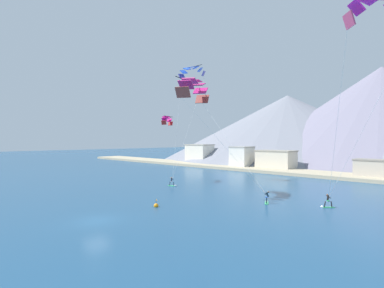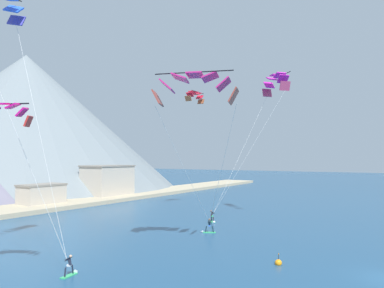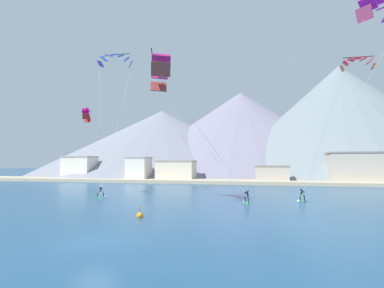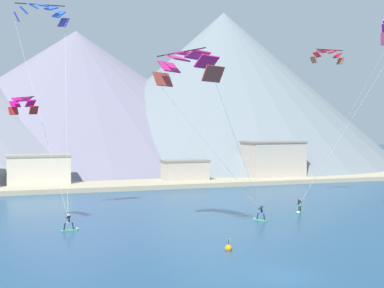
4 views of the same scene
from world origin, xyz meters
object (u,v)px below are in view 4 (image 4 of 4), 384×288
Objects in this scene: kitesurfer_mid_center at (71,226)px; race_marker_buoy at (228,248)px; parafoil_kite_distant_high_outer at (23,103)px; parafoil_kite_near_lead at (187,65)px; parafoil_kite_mid_center at (42,13)px; parafoil_kite_distant_low_drift at (327,55)px; kitesurfer_near_lead at (259,216)px; kitesurfer_near_trail at (299,209)px.

kitesurfer_mid_center is 16.01m from race_marker_buoy.
parafoil_kite_near_lead is at bearing -26.80° from parafoil_kite_distant_high_outer.
parafoil_kite_distant_low_drift is at bearing 5.30° from parafoil_kite_mid_center.
parafoil_kite_distant_low_drift reaches higher than kitesurfer_near_lead.
kitesurfer_near_lead is 0.08× the size of parafoil_kite_mid_center.
parafoil_kite_mid_center reaches higher than parafoil_kite_distant_high_outer.
parafoil_kite_near_lead is 14.63× the size of race_marker_buoy.
parafoil_kite_near_lead reaches higher than parafoil_kite_distant_high_outer.
parafoil_kite_mid_center is at bearing 135.67° from parafoil_kite_near_lead.
parafoil_kite_distant_low_drift is at bearing 31.28° from parafoil_kite_near_lead.
kitesurfer_mid_center is 39.96m from parafoil_kite_distant_low_drift.
parafoil_kite_mid_center is (-20.81, 7.56, 20.59)m from kitesurfer_near_lead.
kitesurfer_mid_center is at bearing 177.36° from kitesurfer_near_lead.
race_marker_buoy is (0.88, -7.29, -14.93)m from parafoil_kite_near_lead.
parafoil_kite_mid_center reaches higher than race_marker_buoy.
kitesurfer_mid_center is 12.24m from parafoil_kite_distant_high_outer.
parafoil_kite_distant_high_outer is 23.49m from race_marker_buoy.
race_marker_buoy is at bearing -136.21° from kitesurfer_near_trail.
kitesurfer_mid_center is (-25.04, -1.85, -0.02)m from kitesurfer_near_trail.
parafoil_kite_distant_low_drift is at bearing 35.64° from kitesurfer_near_lead.
kitesurfer_near_lead is 26.27m from parafoil_kite_distant_low_drift.
kitesurfer_near_lead is at bearing 53.62° from race_marker_buoy.
kitesurfer_near_trail is 22.22m from parafoil_kite_near_lead.
kitesurfer_near_lead is at bearing 23.03° from parafoil_kite_near_lead.
kitesurfer_near_trail is 22.07m from parafoil_kite_distant_low_drift.
race_marker_buoy is (10.56, -12.03, -0.27)m from kitesurfer_mid_center.
parafoil_kite_distant_high_outer is (-4.09, 2.22, 11.32)m from kitesurfer_mid_center.
parafoil_kite_near_lead is 3.28× the size of parafoil_kite_distant_low_drift.
race_marker_buoy is (-14.47, -13.88, -0.30)m from kitesurfer_near_trail.
parafoil_kite_mid_center reaches higher than parafoil_kite_near_lead.
kitesurfer_near_trail is at bearing -137.56° from parafoil_kite_distant_low_drift.
kitesurfer_mid_center is 0.09× the size of parafoil_kite_mid_center.
parafoil_kite_distant_high_outer is 39.52m from parafoil_kite_distant_low_drift.
kitesurfer_mid_center is 18.19m from parafoil_kite_near_lead.
parafoil_kite_distant_low_drift reaches higher than race_marker_buoy.
parafoil_kite_distant_high_outer is 3.76× the size of race_marker_buoy.
parafoil_kite_mid_center is at bearing 65.22° from parafoil_kite_distant_high_outer.
parafoil_kite_mid_center is at bearing 169.86° from kitesurfer_near_trail.
race_marker_buoy is at bearing -56.08° from parafoil_kite_mid_center.
parafoil_kite_mid_center is 36.22m from parafoil_kite_distant_low_drift.
kitesurfer_mid_center is 0.12× the size of parafoil_kite_near_lead.
parafoil_kite_distant_low_drift reaches higher than kitesurfer_mid_center.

